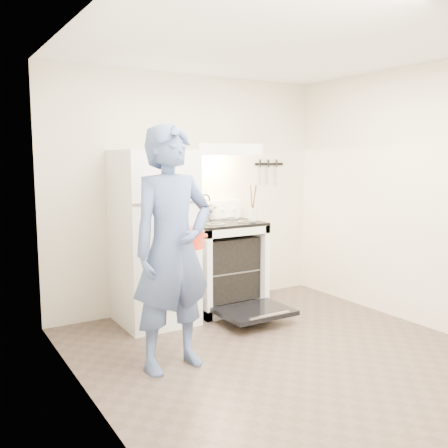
{
  "coord_description": "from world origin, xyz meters",
  "views": [
    {
      "loc": [
        -2.49,
        -3.03,
        1.64
      ],
      "look_at": [
        -0.05,
        1.0,
        1.0
      ],
      "focal_mm": 40.0,
      "sensor_mm": 36.0,
      "label": 1
    }
  ],
  "objects": [
    {
      "name": "floor",
      "position": [
        0.0,
        0.0,
        0.0
      ],
      "size": [
        3.6,
        3.6,
        0.0
      ],
      "primitive_type": "plane",
      "color": "#4D3D35",
      "rests_on": "ground"
    },
    {
      "name": "back_wall",
      "position": [
        0.0,
        1.8,
        1.25
      ],
      "size": [
        3.2,
        0.02,
        2.5
      ],
      "primitive_type": "cube",
      "color": "beige",
      "rests_on": "ground"
    },
    {
      "name": "refrigerator",
      "position": [
        -0.58,
        1.45,
        0.85
      ],
      "size": [
        0.7,
        0.7,
        1.7
      ],
      "primitive_type": "cube",
      "color": "white",
      "rests_on": "floor"
    },
    {
      "name": "stove_body",
      "position": [
        0.23,
        1.48,
        0.46
      ],
      "size": [
        0.76,
        0.65,
        0.92
      ],
      "primitive_type": "cube",
      "color": "white",
      "rests_on": "floor"
    },
    {
      "name": "cooktop",
      "position": [
        0.23,
        1.48,
        0.94
      ],
      "size": [
        0.76,
        0.65,
        0.03
      ],
      "primitive_type": "cube",
      "color": "black",
      "rests_on": "stove_body"
    },
    {
      "name": "backsplash",
      "position": [
        0.23,
        1.76,
        1.05
      ],
      "size": [
        0.76,
        0.07,
        0.2
      ],
      "primitive_type": "cube",
      "color": "white",
      "rests_on": "cooktop"
    },
    {
      "name": "oven_door",
      "position": [
        0.23,
        0.88,
        0.12
      ],
      "size": [
        0.7,
        0.54,
        0.04
      ],
      "primitive_type": "cube",
      "color": "black",
      "rests_on": "floor"
    },
    {
      "name": "oven_rack",
      "position": [
        0.23,
        1.48,
        0.44
      ],
      "size": [
        0.6,
        0.52,
        0.01
      ],
      "primitive_type": "cube",
      "color": "slate",
      "rests_on": "stove_body"
    },
    {
      "name": "range_hood",
      "position": [
        0.23,
        1.55,
        1.71
      ],
      "size": [
        0.76,
        0.5,
        0.12
      ],
      "primitive_type": "cube",
      "color": "white",
      "rests_on": "back_wall"
    },
    {
      "name": "knife_strip",
      "position": [
        1.05,
        1.79,
        1.55
      ],
      "size": [
        0.4,
        0.02,
        0.03
      ],
      "primitive_type": "cube",
      "color": "black",
      "rests_on": "back_wall"
    },
    {
      "name": "pizza_stone",
      "position": [
        0.26,
        1.54,
        0.45
      ],
      "size": [
        0.34,
        0.34,
        0.02
      ],
      "primitive_type": "cylinder",
      "color": "#89664C",
      "rests_on": "oven_rack"
    },
    {
      "name": "tea_kettle",
      "position": [
        0.13,
        1.7,
        1.09
      ],
      "size": [
        0.23,
        0.19,
        0.28
      ],
      "primitive_type": null,
      "color": "#B7B7BC",
      "rests_on": "cooktop"
    },
    {
      "name": "utensil_jar",
      "position": [
        0.43,
        1.22,
        1.05
      ],
      "size": [
        0.09,
        0.09,
        0.13
      ],
      "primitive_type": "cylinder",
      "rotation": [
        0.0,
        0.0,
        0.05
      ],
      "color": "silver",
      "rests_on": "cooktop"
    },
    {
      "name": "person",
      "position": [
        -0.89,
        0.37,
        0.94
      ],
      "size": [
        0.73,
        0.53,
        1.88
      ],
      "primitive_type": "imported",
      "rotation": [
        0.0,
        0.0,
        0.12
      ],
      "color": "#3A5477",
      "rests_on": "floor"
    },
    {
      "name": "dutch_oven",
      "position": [
        -0.67,
        0.57,
        0.96
      ],
      "size": [
        0.36,
        0.29,
        0.24
      ],
      "primitive_type": null,
      "color": "red",
      "rests_on": "person"
    }
  ]
}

